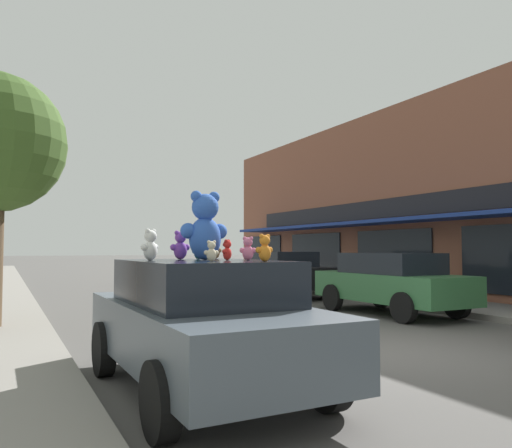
# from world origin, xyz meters

# --- Properties ---
(ground_plane) EXTENTS (260.00, 260.00, 0.00)m
(ground_plane) POSITION_xyz_m (0.00, 0.00, 0.00)
(ground_plane) COLOR #514F4C
(plush_art_car) EXTENTS (2.04, 4.20, 1.56)m
(plush_art_car) POSITION_xyz_m (-3.40, -0.79, 0.83)
(plush_art_car) COLOR #4C5660
(plush_art_car) RESTS_ON ground_plane
(teddy_bear_giant) EXTENTS (0.64, 0.40, 0.87)m
(teddy_bear_giant) POSITION_xyz_m (-3.27, -0.54, 1.98)
(teddy_bear_giant) COLOR blue
(teddy_bear_giant) RESTS_ON plush_art_car
(teddy_bear_purple) EXTENTS (0.29, 0.18, 0.38)m
(teddy_bear_purple) POSITION_xyz_m (-3.45, -0.11, 1.74)
(teddy_bear_purple) COLOR purple
(teddy_bear_purple) RESTS_ON plush_art_car
(teddy_bear_orange) EXTENTS (0.23, 0.15, 0.30)m
(teddy_bear_orange) POSITION_xyz_m (-2.97, -1.59, 1.71)
(teddy_bear_orange) COLOR orange
(teddy_bear_orange) RESTS_ON plush_art_car
(teddy_bear_brown) EXTENTS (0.15, 0.21, 0.28)m
(teddy_bear_brown) POSITION_xyz_m (-2.81, 0.21, 1.69)
(teddy_bear_brown) COLOR olive
(teddy_bear_brown) RESTS_ON plush_art_car
(teddy_bear_pink) EXTENTS (0.21, 0.18, 0.29)m
(teddy_bear_pink) POSITION_xyz_m (-2.88, -0.99, 1.70)
(teddy_bear_pink) COLOR pink
(teddy_bear_pink) RESTS_ON plush_art_car
(teddy_bear_red) EXTENTS (0.18, 0.17, 0.26)m
(teddy_bear_red) POSITION_xyz_m (-3.08, -0.82, 1.68)
(teddy_bear_red) COLOR red
(teddy_bear_red) RESTS_ON plush_art_car
(teddy_bear_cream) EXTENTS (0.17, 0.11, 0.23)m
(teddy_bear_cream) POSITION_xyz_m (-3.48, -1.29, 1.67)
(teddy_bear_cream) COLOR beige
(teddy_bear_cream) RESTS_ON plush_art_car
(teddy_bear_white) EXTENTS (0.28, 0.24, 0.38)m
(teddy_bear_white) POSITION_xyz_m (-3.96, -0.52, 1.74)
(teddy_bear_white) COLOR white
(teddy_bear_white) RESTS_ON plush_art_car
(teddy_bear_teal) EXTENTS (0.18, 0.16, 0.25)m
(teddy_bear_teal) POSITION_xyz_m (-3.21, -0.15, 1.68)
(teddy_bear_teal) COLOR teal
(teddy_bear_teal) RESTS_ON plush_art_car
(parked_car_far_center) EXTENTS (1.91, 4.43, 1.59)m
(parked_car_far_center) POSITION_xyz_m (3.48, 3.59, 0.85)
(parked_car_far_center) COLOR #336B3D
(parked_car_far_center) RESTS_ON ground_plane
(parked_car_far_right) EXTENTS (2.09, 4.63, 1.60)m
(parked_car_far_right) POSITION_xyz_m (3.48, 9.29, 0.85)
(parked_car_far_right) COLOR black
(parked_car_far_right) RESTS_ON ground_plane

